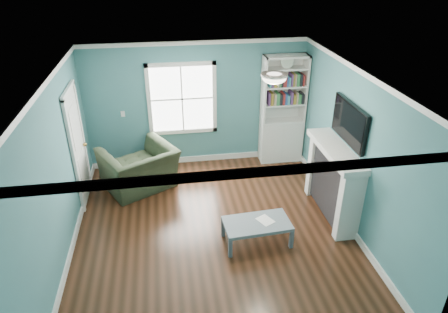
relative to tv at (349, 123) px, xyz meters
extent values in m
plane|color=black|center=(-2.20, -0.20, -1.72)|extent=(5.00, 5.00, 0.00)
plane|color=#3B7178|center=(-2.20, 2.30, -0.43)|extent=(4.50, 0.00, 4.50)
plane|color=#3B7178|center=(-2.20, -2.70, -0.43)|extent=(4.50, 0.00, 4.50)
plane|color=#3B7178|center=(-4.45, -0.20, -0.43)|extent=(0.00, 5.00, 5.00)
plane|color=#3B7178|center=(0.05, -0.20, -0.43)|extent=(0.00, 5.00, 5.00)
plane|color=white|center=(-2.20, -0.20, 0.88)|extent=(5.00, 5.00, 0.00)
cube|color=white|center=(-2.20, 2.28, -1.66)|extent=(4.50, 0.03, 0.12)
cube|color=white|center=(-4.44, -0.20, -1.66)|extent=(0.03, 5.00, 0.12)
cube|color=white|center=(0.03, -0.20, -1.66)|extent=(0.03, 5.00, 0.12)
cube|color=white|center=(-2.20, 2.28, 0.84)|extent=(4.50, 0.04, 0.08)
cube|color=white|center=(-2.20, -2.68, 0.84)|extent=(4.50, 0.04, 0.08)
cube|color=white|center=(-4.43, -0.20, 0.84)|extent=(0.04, 5.00, 0.08)
cube|color=white|center=(0.03, -0.20, 0.84)|extent=(0.04, 5.00, 0.08)
cube|color=white|center=(-2.50, 2.29, -0.27)|extent=(1.24, 0.01, 1.34)
cube|color=white|center=(-3.16, 2.28, -0.27)|extent=(0.08, 0.06, 1.50)
cube|color=white|center=(-1.84, 2.28, -0.27)|extent=(0.08, 0.06, 1.50)
cube|color=white|center=(-2.50, 2.28, -0.98)|extent=(1.40, 0.06, 0.08)
cube|color=white|center=(-2.50, 2.28, 0.44)|extent=(1.40, 0.06, 0.08)
cube|color=white|center=(-2.50, 2.28, -0.27)|extent=(1.24, 0.03, 0.03)
cube|color=white|center=(-2.50, 2.28, -0.27)|extent=(0.03, 0.03, 1.34)
cube|color=silver|center=(-0.43, 2.10, -1.27)|extent=(0.90, 0.35, 0.90)
cube|color=silver|center=(-0.86, 2.10, -0.12)|extent=(0.04, 0.35, 1.40)
cube|color=silver|center=(0.00, 2.10, -0.12)|extent=(0.04, 0.35, 1.40)
cube|color=silver|center=(-0.43, 2.26, -0.12)|extent=(0.90, 0.02, 1.40)
cube|color=silver|center=(-0.43, 2.10, 0.55)|extent=(0.90, 0.35, 0.04)
cube|color=silver|center=(-0.43, 2.10, -0.80)|extent=(0.84, 0.33, 0.03)
cube|color=silver|center=(-0.43, 2.10, -0.42)|extent=(0.84, 0.33, 0.03)
cube|color=silver|center=(-0.43, 2.10, -0.04)|extent=(0.84, 0.33, 0.03)
cube|color=silver|center=(-0.43, 2.10, 0.32)|extent=(0.84, 0.33, 0.03)
cube|color=#593366|center=(-0.43, 2.08, -0.30)|extent=(0.70, 0.25, 0.22)
cube|color=olive|center=(-0.43, 2.08, 0.08)|extent=(0.70, 0.25, 0.22)
cylinder|color=beige|center=(-0.43, 2.05, 0.46)|extent=(0.26, 0.06, 0.26)
cube|color=black|center=(-0.11, 0.00, -1.12)|extent=(0.30, 1.20, 1.10)
cube|color=black|center=(-0.13, 0.00, -1.32)|extent=(0.22, 0.65, 0.70)
cube|color=silver|center=(-0.13, -0.67, -1.12)|extent=(0.36, 0.16, 1.20)
cube|color=silver|center=(-0.13, 0.67, -1.12)|extent=(0.36, 0.16, 1.20)
cube|color=silver|center=(-0.15, 0.00, -0.47)|extent=(0.44, 1.58, 0.10)
cube|color=black|center=(0.00, 0.00, 0.00)|extent=(0.06, 1.10, 0.65)
cube|color=silver|center=(-4.43, 1.20, -0.70)|extent=(0.04, 0.80, 2.05)
cube|color=white|center=(-4.42, 0.75, -0.70)|extent=(0.05, 0.08, 2.13)
cube|color=white|center=(-4.42, 1.65, -0.70)|extent=(0.05, 0.08, 2.13)
cube|color=white|center=(-4.42, 1.20, 0.36)|extent=(0.05, 0.98, 0.08)
sphere|color=#BF8C3F|center=(-4.37, 1.50, -0.77)|extent=(0.07, 0.07, 0.07)
ellipsoid|color=white|center=(-1.30, -0.10, 0.82)|extent=(0.34, 0.34, 0.15)
cylinder|color=white|center=(-1.30, -0.10, 0.86)|extent=(0.38, 0.38, 0.03)
cube|color=white|center=(-3.70, 2.28, -0.52)|extent=(0.08, 0.01, 0.12)
imported|color=#252E1D|center=(-3.43, 1.40, -1.17)|extent=(1.51, 1.34, 1.11)
cube|color=#535963|center=(-2.04, -0.83, -1.57)|extent=(0.06, 0.06, 0.32)
cube|color=#535963|center=(-1.06, -0.77, -1.57)|extent=(0.06, 0.06, 0.32)
cube|color=#535963|center=(-2.07, -0.32, -1.57)|extent=(0.06, 0.06, 0.32)
cube|color=#535963|center=(-1.09, -0.26, -1.57)|extent=(0.06, 0.06, 0.32)
cube|color=slate|center=(-1.57, -0.55, -1.38)|extent=(1.07, 0.63, 0.06)
cube|color=white|center=(-1.43, -0.52, -1.35)|extent=(0.30, 0.32, 0.00)
camera|label=1|loc=(-2.86, -5.42, 2.47)|focal=32.00mm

